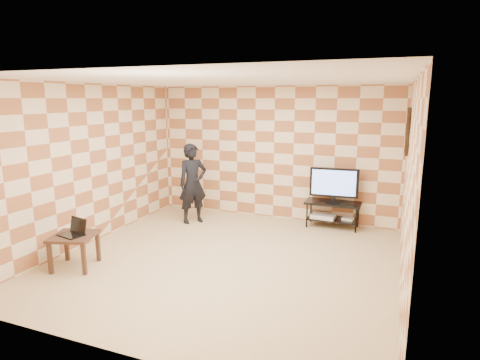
{
  "coord_description": "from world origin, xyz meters",
  "views": [
    {
      "loc": [
        2.33,
        -5.33,
        2.44
      ],
      "look_at": [
        0.0,
        0.6,
        1.15
      ],
      "focal_mm": 30.0,
      "sensor_mm": 36.0,
      "label": 1
    }
  ],
  "objects_px": {
    "tv_stand": "(333,209)",
    "tv": "(334,183)",
    "side_table": "(74,241)",
    "person": "(193,184)"
  },
  "relations": [
    {
      "from": "person",
      "to": "side_table",
      "type": "bearing_deg",
      "value": -151.68
    },
    {
      "from": "side_table",
      "to": "person",
      "type": "distance_m",
      "value": 2.7
    },
    {
      "from": "tv_stand",
      "to": "person",
      "type": "distance_m",
      "value": 2.78
    },
    {
      "from": "side_table",
      "to": "tv_stand",
      "type": "bearing_deg",
      "value": 45.66
    },
    {
      "from": "tv",
      "to": "side_table",
      "type": "distance_m",
      "value": 4.64
    },
    {
      "from": "tv_stand",
      "to": "side_table",
      "type": "bearing_deg",
      "value": -134.34
    },
    {
      "from": "tv_stand",
      "to": "side_table",
      "type": "relative_size",
      "value": 1.41
    },
    {
      "from": "tv_stand",
      "to": "person",
      "type": "bearing_deg",
      "value": -165.31
    },
    {
      "from": "tv_stand",
      "to": "tv",
      "type": "distance_m",
      "value": 0.5
    },
    {
      "from": "tv_stand",
      "to": "side_table",
      "type": "height_order",
      "value": "same"
    }
  ]
}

